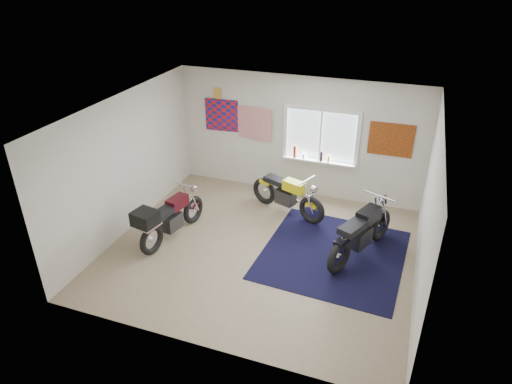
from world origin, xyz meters
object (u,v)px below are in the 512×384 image
(yellow_triumph, at_px, (287,195))
(maroon_tourer, at_px, (168,218))
(black_chrome_bike, at_px, (361,233))
(navy_rug, at_px, (333,254))

(yellow_triumph, height_order, maroon_tourer, same)
(yellow_triumph, distance_m, black_chrome_bike, 1.97)
(navy_rug, relative_size, yellow_triumph, 1.46)
(navy_rug, xyz_separation_m, maroon_tourer, (-3.08, -0.59, 0.48))
(navy_rug, distance_m, yellow_triumph, 1.77)
(black_chrome_bike, height_order, maroon_tourer, black_chrome_bike)
(black_chrome_bike, bearing_deg, navy_rug, 134.20)
(yellow_triumph, bearing_deg, maroon_tourer, -114.66)
(maroon_tourer, bearing_deg, yellow_triumph, -35.51)
(navy_rug, height_order, maroon_tourer, maroon_tourer)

